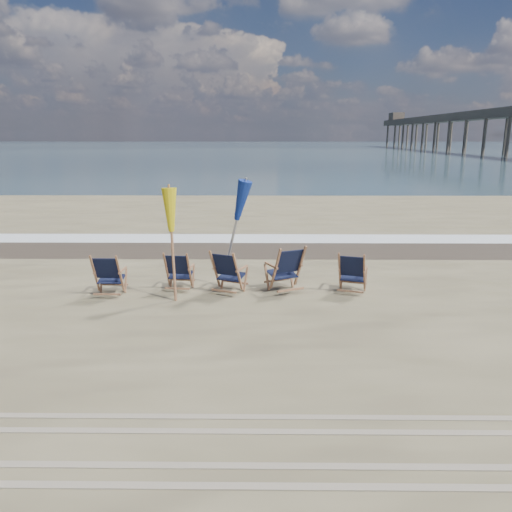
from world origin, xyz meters
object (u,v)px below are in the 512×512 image
at_px(umbrella_blue, 232,203).
at_px(beach_chair_1, 189,272).
at_px(beach_chair_3, 300,268).
at_px(beach_chair_0, 120,275).
at_px(fishing_pier, 502,126).
at_px(beach_chair_2, 238,273).
at_px(beach_chair_4, 364,274).
at_px(umbrella_yellow, 171,216).

bearing_deg(umbrella_blue, beach_chair_1, -160.96).
xyz_separation_m(beach_chair_3, umbrella_blue, (-1.45, 0.28, 1.33)).
bearing_deg(beach_chair_0, umbrella_blue, -161.98).
relative_size(umbrella_blue, fishing_pier, 0.02).
bearing_deg(beach_chair_2, beach_chair_0, 26.12).
bearing_deg(beach_chair_4, umbrella_yellow, 23.04).
relative_size(beach_chair_4, umbrella_yellow, 0.41).
distance_m(beach_chair_1, beach_chair_3, 2.35).
bearing_deg(beach_chair_4, fishing_pier, -98.61).
relative_size(beach_chair_0, umbrella_blue, 0.39).
xyz_separation_m(beach_chair_1, beach_chair_2, (1.04, -0.28, 0.04)).
distance_m(beach_chair_2, beach_chair_4, 2.62).
bearing_deg(umbrella_yellow, beach_chair_3, 13.11).
height_order(beach_chair_0, beach_chair_3, beach_chair_3).
bearing_deg(fishing_pier, beach_chair_4, -116.56).
bearing_deg(beach_chair_4, beach_chair_0, 19.94).
distance_m(beach_chair_0, fishing_pier, 82.60).
height_order(beach_chair_3, umbrella_yellow, umbrella_yellow).
relative_size(beach_chair_1, beach_chair_2, 0.92).
xyz_separation_m(beach_chair_0, beach_chair_3, (3.71, 0.43, 0.05)).
distance_m(beach_chair_3, umbrella_blue, 1.99).
relative_size(beach_chair_0, beach_chair_4, 1.02).
height_order(beach_chair_0, beach_chair_2, beach_chair_2).
bearing_deg(umbrella_blue, beach_chair_3, -10.76).
distance_m(beach_chair_4, umbrella_blue, 3.13).
xyz_separation_m(umbrella_blue, fishing_pier, (38.52, 71.01, 2.80)).
height_order(beach_chair_2, fishing_pier, fishing_pier).
relative_size(beach_chair_2, umbrella_yellow, 0.43).
bearing_deg(fishing_pier, beach_chair_2, -118.19).
height_order(beach_chair_0, beach_chair_1, beach_chair_0).
bearing_deg(beach_chair_4, beach_chair_2, 19.27).
xyz_separation_m(beach_chair_4, umbrella_yellow, (-3.89, -0.35, 1.25)).
height_order(beach_chair_3, umbrella_blue, umbrella_blue).
bearing_deg(beach_chair_0, beach_chair_1, -163.15).
bearing_deg(beach_chair_3, fishing_pier, -142.39).
relative_size(beach_chair_4, umbrella_blue, 0.38).
bearing_deg(beach_chair_1, beach_chair_3, -173.94).
bearing_deg(beach_chair_3, beach_chair_4, 144.01).
bearing_deg(umbrella_blue, beach_chair_4, -10.91).
height_order(beach_chair_3, fishing_pier, fishing_pier).
xyz_separation_m(beach_chair_1, beach_chair_4, (3.65, -0.22, 0.02)).
relative_size(beach_chair_1, umbrella_blue, 0.37).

